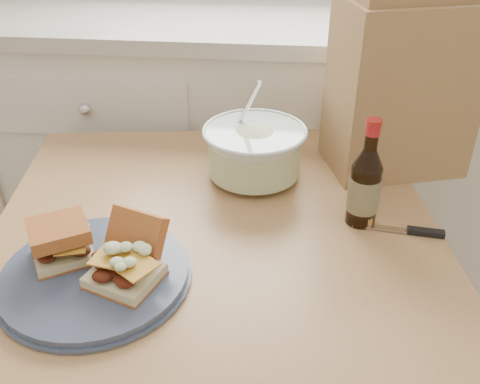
# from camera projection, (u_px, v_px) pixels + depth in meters

# --- Properties ---
(cabinet_run) EXTENTS (2.50, 0.64, 0.94)m
(cabinet_run) POSITION_uv_depth(u_px,v_px,m) (275.00, 155.00, 1.79)
(cabinet_run) COLOR white
(cabinet_run) RESTS_ON ground
(dining_table) EXTENTS (0.97, 0.97, 0.71)m
(dining_table) POSITION_uv_depth(u_px,v_px,m) (217.00, 268.00, 1.09)
(dining_table) COLOR tan
(dining_table) RESTS_ON ground
(plate) EXTENTS (0.31, 0.31, 0.02)m
(plate) POSITION_uv_depth(u_px,v_px,m) (95.00, 275.00, 0.90)
(plate) COLOR #3D4964
(plate) RESTS_ON dining_table
(sandwich_left) EXTENTS (0.13, 0.12, 0.07)m
(sandwich_left) POSITION_uv_depth(u_px,v_px,m) (61.00, 241.00, 0.90)
(sandwich_left) COLOR beige
(sandwich_left) RESTS_ON plate
(sandwich_right) EXTENTS (0.13, 0.18, 0.09)m
(sandwich_right) POSITION_uv_depth(u_px,v_px,m) (128.00, 258.00, 0.87)
(sandwich_right) COLOR beige
(sandwich_right) RESTS_ON plate
(coleslaw_bowl) EXTENTS (0.23, 0.23, 0.22)m
(coleslaw_bowl) POSITION_uv_depth(u_px,v_px,m) (254.00, 154.00, 1.16)
(coleslaw_bowl) COLOR silver
(coleslaw_bowl) RESTS_ON dining_table
(beer_bottle) EXTENTS (0.06, 0.06, 0.22)m
(beer_bottle) POSITION_uv_depth(u_px,v_px,m) (365.00, 186.00, 1.00)
(beer_bottle) COLOR black
(beer_bottle) RESTS_ON dining_table
(knife) EXTENTS (0.17, 0.04, 0.01)m
(knife) POSITION_uv_depth(u_px,v_px,m) (414.00, 231.00, 1.01)
(knife) COLOR silver
(knife) RESTS_ON dining_table
(paper_bag) EXTENTS (0.33, 0.26, 0.37)m
(paper_bag) POSITION_uv_depth(u_px,v_px,m) (402.00, 88.00, 1.14)
(paper_bag) COLOR #A3754E
(paper_bag) RESTS_ON dining_table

